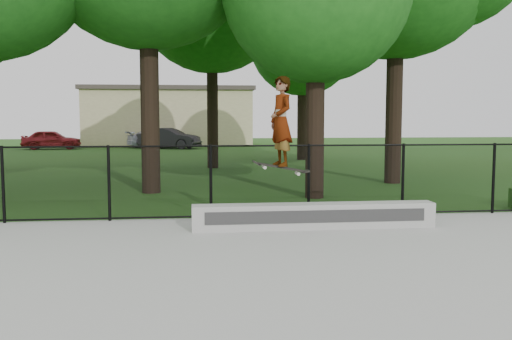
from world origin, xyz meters
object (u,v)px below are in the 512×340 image
object	(u,v)px
grind_ledge	(314,216)
car_a	(52,140)
car_b	(169,138)
car_c	(156,139)
skater_airborne	(281,123)

from	to	relation	value
grind_ledge	car_a	bearing A→B (deg)	111.88
grind_ledge	car_a	distance (m)	30.12
car_a	car_b	bearing A→B (deg)	-94.75
car_c	car_a	bearing A→B (deg)	79.02
car_a	car_c	size ratio (longest dim) A/B	1.00
car_c	skater_airborne	world-z (taller)	skater_airborne
skater_airborne	grind_ledge	bearing A→B (deg)	17.07
grind_ledge	car_c	world-z (taller)	car_c
car_a	car_b	xyz separation A→B (m)	(7.54, -0.12, 0.05)
car_c	skater_airborne	size ratio (longest dim) A/B	2.08
car_b	skater_airborne	world-z (taller)	skater_airborne
car_b	skater_airborne	bearing A→B (deg)	-150.28
grind_ledge	skater_airborne	distance (m)	1.84
grind_ledge	car_a	world-z (taller)	car_a
car_b	car_a	bearing A→B (deg)	112.64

